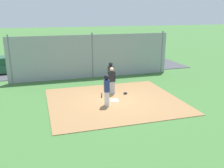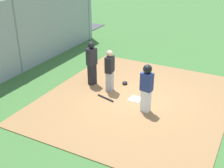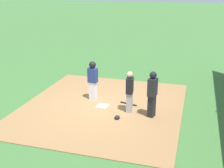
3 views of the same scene
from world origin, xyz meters
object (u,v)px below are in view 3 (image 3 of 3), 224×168
(runner, at_px, (93,78))
(baseball_bat, at_px, (129,104))
(catcher, at_px, (130,91))
(umpire, at_px, (152,93))
(home_plate, at_px, (103,106))
(catcher_mask, at_px, (117,117))

(runner, xyz_separation_m, baseball_bat, (-0.14, -1.61, -0.94))
(catcher, relative_size, baseball_bat, 2.17)
(umpire, bearing_deg, home_plate, 4.10)
(baseball_bat, bearing_deg, home_plate, 40.59)
(home_plate, bearing_deg, baseball_bat, -64.75)
(umpire, bearing_deg, catcher, 2.58)
(runner, height_order, catcher_mask, runner)
(runner, xyz_separation_m, catcher_mask, (-1.58, -1.51, -0.91))
(home_plate, bearing_deg, catcher_mask, -137.64)
(umpire, relative_size, runner, 1.04)
(home_plate, xyz_separation_m, catcher, (-0.21, -1.17, 0.84))
(home_plate, distance_m, baseball_bat, 1.10)
(umpire, bearing_deg, catcher_mask, 40.88)
(umpire, distance_m, catcher_mask, 1.58)
(home_plate, height_order, runner, runner)
(runner, bearing_deg, home_plate, 54.08)
(runner, relative_size, catcher_mask, 7.05)
(home_plate, bearing_deg, catcher, -99.95)
(home_plate, distance_m, catcher_mask, 1.32)
(home_plate, height_order, baseball_bat, baseball_bat)
(home_plate, height_order, catcher, catcher)
(catcher_mask, bearing_deg, home_plate, 42.36)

